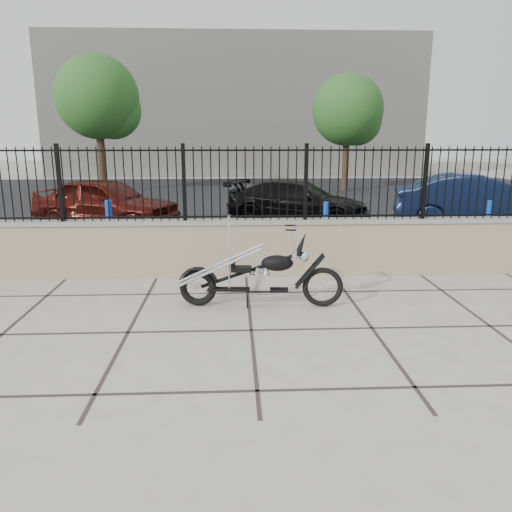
{
  "coord_description": "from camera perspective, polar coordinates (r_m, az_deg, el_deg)",
  "views": [
    {
      "loc": [
        -0.21,
        -5.73,
        2.32
      ],
      "look_at": [
        0.12,
        1.2,
        0.65
      ],
      "focal_mm": 35.0,
      "sensor_mm": 36.0,
      "label": 1
    }
  ],
  "objects": [
    {
      "name": "parking_lot",
      "position": [
        18.38,
        -2.01,
        6.28
      ],
      "size": [
        30.0,
        30.0,
        0.0
      ],
      "primitive_type": "plane",
      "color": "black",
      "rests_on": "ground"
    },
    {
      "name": "background_building",
      "position": [
        32.27,
        -2.4,
        16.51
      ],
      "size": [
        22.0,
        6.0,
        8.0
      ],
      "primitive_type": "cube",
      "color": "beige",
      "rests_on": "ground_plane"
    },
    {
      "name": "bollard_c",
      "position": [
        12.25,
        24.98,
        3.58
      ],
      "size": [
        0.15,
        0.15,
        0.94
      ],
      "primitive_type": "cylinder",
      "rotation": [
        0.0,
        0.0,
        0.39
      ],
      "color": "#0C42BE",
      "rests_on": "ground_plane"
    },
    {
      "name": "retaining_wall",
      "position": [
        8.44,
        -1.19,
        0.93
      ],
      "size": [
        14.0,
        0.36,
        0.96
      ],
      "primitive_type": "cube",
      "color": "gray",
      "rests_on": "ground_plane"
    },
    {
      "name": "ground_plane",
      "position": [
        6.18,
        -0.55,
        -8.5
      ],
      "size": [
        90.0,
        90.0,
        0.0
      ],
      "primitive_type": "plane",
      "color": "#99968E",
      "rests_on": "ground"
    },
    {
      "name": "tree_left",
      "position": [
        22.58,
        -17.72,
        17.3
      ],
      "size": [
        3.42,
        3.42,
        5.77
      ],
      "rotation": [
        0.0,
        0.0,
        -0.04
      ],
      "color": "#382619",
      "rests_on": "ground_plane"
    },
    {
      "name": "iron_fence",
      "position": [
        8.27,
        -1.23,
        8.26
      ],
      "size": [
        14.0,
        0.08,
        1.2
      ],
      "primitive_type": "cube",
      "color": "black",
      "rests_on": "retaining_wall"
    },
    {
      "name": "tree_right",
      "position": [
        22.29,
        10.44,
        16.45
      ],
      "size": [
        2.99,
        2.99,
        5.05
      ],
      "rotation": [
        0.0,
        0.0,
        0.1
      ],
      "color": "#382619",
      "rests_on": "ground_plane"
    },
    {
      "name": "chopper_motorcycle",
      "position": [
        6.84,
        0.12,
        -0.59
      ],
      "size": [
        2.19,
        0.54,
        1.3
      ],
      "primitive_type": null,
      "rotation": [
        0.0,
        0.0,
        -0.08
      ],
      "color": "black",
      "rests_on": "ground_plane"
    },
    {
      "name": "car_black",
      "position": [
        13.79,
        4.84,
        6.2
      ],
      "size": [
        4.24,
        3.08,
        1.14
      ],
      "primitive_type": "imported",
      "rotation": [
        0.0,
        0.0,
        1.15
      ],
      "color": "black",
      "rests_on": "parking_lot"
    },
    {
      "name": "bollard_b",
      "position": [
        10.57,
        7.96,
        3.47
      ],
      "size": [
        0.15,
        0.15,
        0.99
      ],
      "primitive_type": "cylinder",
      "rotation": [
        0.0,
        0.0,
        -0.35
      ],
      "color": "blue",
      "rests_on": "ground_plane"
    },
    {
      "name": "bollard_a",
      "position": [
        10.39,
        -16.36,
        3.14
      ],
      "size": [
        0.15,
        0.15,
        1.09
      ],
      "primitive_type": "cylinder",
      "rotation": [
        0.0,
        0.0,
        0.14
      ],
      "color": "#0D3CC5",
      "rests_on": "ground_plane"
    },
    {
      "name": "car_blue",
      "position": [
        14.12,
        24.12,
        5.73
      ],
      "size": [
        4.41,
        2.43,
        1.38
      ],
      "primitive_type": "imported",
      "rotation": [
        0.0,
        0.0,
        1.33
      ],
      "color": "#0D1732",
      "rests_on": "parking_lot"
    },
    {
      "name": "car_red",
      "position": [
        13.49,
        -16.79,
        5.87
      ],
      "size": [
        4.14,
        2.87,
        1.31
      ],
      "primitive_type": "imported",
      "rotation": [
        0.0,
        0.0,
        1.19
      ],
      "color": "#410D09",
      "rests_on": "parking_lot"
    }
  ]
}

